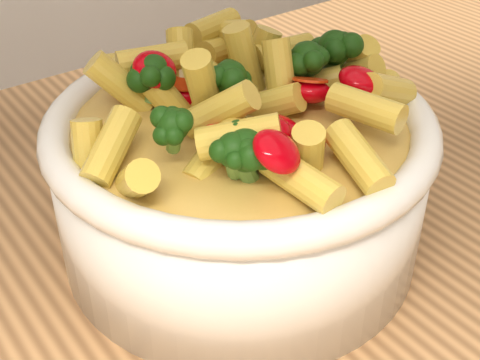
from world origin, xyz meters
TOP-DOWN VIEW (x-y plane):
  - table at (0.00, 0.00)m, footprint 1.20×0.80m
  - serving_bowl at (-0.09, 0.06)m, footprint 0.25×0.25m
  - pasta_salad at (-0.09, 0.06)m, footprint 0.20×0.20m

SIDE VIEW (x-z plane):
  - table at x=0.00m, z-range 0.35..1.25m
  - serving_bowl at x=-0.09m, z-range 0.90..1.01m
  - pasta_salad at x=-0.09m, z-range 1.00..1.05m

